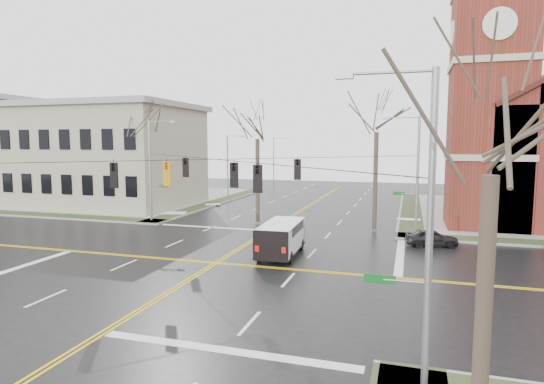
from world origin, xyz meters
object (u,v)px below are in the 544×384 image
(signal_pole_nw, at_px, (152,167))
(tree_nw_near, at_px, (257,133))
(streetlight_north_b, at_px, (275,159))
(parked_car_a, at_px, (431,238))
(tree_se, at_px, (492,155))
(tree_ne, at_px, (377,126))
(signal_pole_ne, at_px, (415,172))
(streetlight_north_a, at_px, (229,165))
(tree_nw_far, at_px, (143,131))
(cargo_van, at_px, (282,236))
(signal_pole_se, at_px, (423,224))

(signal_pole_nw, distance_m, tree_nw_near, 10.07)
(signal_pole_nw, relative_size, streetlight_north_b, 1.12)
(parked_car_a, xyz_separation_m, tree_se, (0.04, -22.48, 6.30))
(tree_ne, bearing_deg, signal_pole_ne, -26.93)
(streetlight_north_a, relative_size, tree_nw_near, 0.73)
(tree_se, bearing_deg, tree_nw_far, 133.31)
(tree_nw_near, bearing_deg, parked_car_a, -18.88)
(signal_pole_nw, distance_m, cargo_van, 17.16)
(cargo_van, distance_m, tree_nw_near, 13.30)
(signal_pole_ne, distance_m, parked_car_a, 5.42)
(signal_pole_ne, bearing_deg, streetlight_north_a, 143.10)
(signal_pole_ne, bearing_deg, tree_nw_far, 174.95)
(streetlight_north_b, xyz_separation_m, parked_car_a, (23.17, -39.52, -3.86))
(streetlight_north_a, distance_m, tree_nw_far, 15.08)
(streetlight_north_a, relative_size, streetlight_north_b, 1.00)
(signal_pole_se, height_order, cargo_van, signal_pole_se)
(parked_car_a, bearing_deg, streetlight_north_b, 19.00)
(signal_pole_ne, xyz_separation_m, streetlight_north_a, (-21.97, 16.50, -0.48))
(tree_se, bearing_deg, tree_ne, 98.98)
(parked_car_a, relative_size, tree_ne, 0.30)
(signal_pole_nw, distance_m, tree_nw_far, 4.57)
(cargo_van, height_order, tree_nw_far, tree_nw_far)
(cargo_van, relative_size, tree_ne, 0.48)
(tree_nw_far, bearing_deg, parked_car_a, -11.31)
(signal_pole_ne, height_order, tree_nw_far, tree_nw_far)
(tree_nw_far, relative_size, tree_se, 1.20)
(signal_pole_se, distance_m, tree_nw_near, 28.38)
(tree_ne, bearing_deg, signal_pole_se, -82.94)
(signal_pole_se, relative_size, streetlight_north_a, 1.12)
(signal_pole_nw, relative_size, signal_pole_se, 1.00)
(signal_pole_nw, height_order, cargo_van, signal_pole_nw)
(tree_nw_near, bearing_deg, signal_pole_ne, -8.25)
(signal_pole_ne, distance_m, cargo_van, 12.21)
(signal_pole_se, xyz_separation_m, streetlight_north_a, (-21.97, 39.50, -0.48))
(signal_pole_ne, relative_size, tree_se, 0.95)
(parked_car_a, distance_m, tree_se, 23.34)
(signal_pole_se, bearing_deg, tree_ne, 97.06)
(signal_pole_ne, relative_size, cargo_van, 1.60)
(streetlight_north_a, bearing_deg, tree_se, -61.07)
(cargo_van, distance_m, tree_nw_far, 21.01)
(signal_pole_nw, bearing_deg, streetlight_north_a, 87.68)
(streetlight_north_b, bearing_deg, streetlight_north_a, -90.00)
(cargo_van, relative_size, tree_se, 0.59)
(signal_pole_nw, relative_size, cargo_van, 1.60)
(signal_pole_nw, bearing_deg, tree_ne, 4.50)
(signal_pole_se, relative_size, parked_car_a, 2.54)
(signal_pole_nw, bearing_deg, parked_car_a, -7.21)
(parked_car_a, distance_m, tree_nw_far, 27.66)
(tree_nw_far, bearing_deg, tree_nw_near, -1.36)
(tree_nw_near, relative_size, tree_ne, 0.93)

